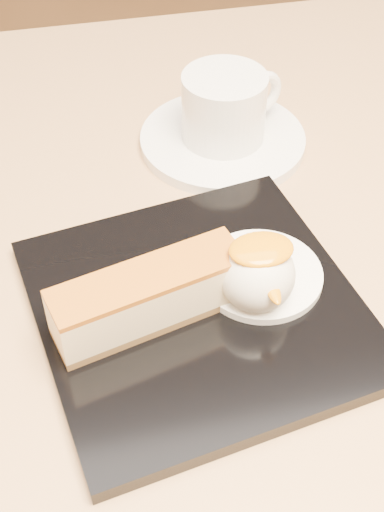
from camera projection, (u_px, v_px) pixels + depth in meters
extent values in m
cylinder|color=black|center=(211.00, 486.00, 0.81)|extent=(0.08, 0.08, 0.66)
cube|color=olive|center=(219.00, 277.00, 0.56)|extent=(0.80, 0.80, 0.04)
cube|color=black|center=(198.00, 309.00, 0.51)|extent=(0.25, 0.25, 0.01)
cube|color=brown|center=(150.00, 314.00, 0.49)|extent=(0.14, 0.07, 0.01)
cube|color=#FCE1A4|center=(149.00, 295.00, 0.48)|extent=(0.14, 0.07, 0.03)
cube|color=#964710|center=(148.00, 277.00, 0.46)|extent=(0.14, 0.07, 0.00)
cylinder|color=white|center=(261.00, 275.00, 0.52)|extent=(0.09, 0.09, 0.01)
sphere|color=white|center=(257.00, 275.00, 0.49)|extent=(0.05, 0.05, 0.05)
ellipsoid|color=orange|center=(261.00, 249.00, 0.47)|extent=(0.04, 0.03, 0.01)
ellipsoid|color=#2E8D37|center=(214.00, 258.00, 0.52)|extent=(0.02, 0.01, 0.00)
ellipsoid|color=#2E8D37|center=(225.00, 250.00, 0.53)|extent=(0.02, 0.02, 0.00)
ellipsoid|color=#2E8D37|center=(202.00, 252.00, 0.53)|extent=(0.01, 0.02, 0.00)
cylinder|color=white|center=(223.00, 140.00, 0.65)|extent=(0.15, 0.15, 0.01)
cylinder|color=white|center=(224.00, 107.00, 0.62)|extent=(0.07, 0.07, 0.06)
cylinder|color=black|center=(225.00, 79.00, 0.60)|extent=(0.07, 0.07, 0.00)
torus|color=white|center=(261.00, 93.00, 0.64)|extent=(0.04, 0.02, 0.04)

